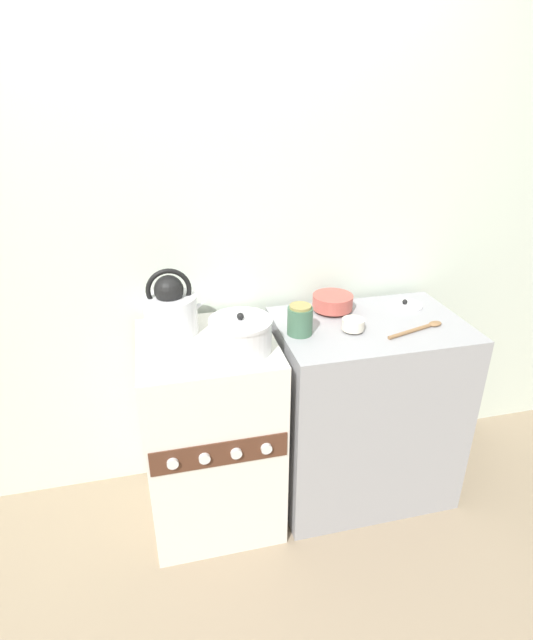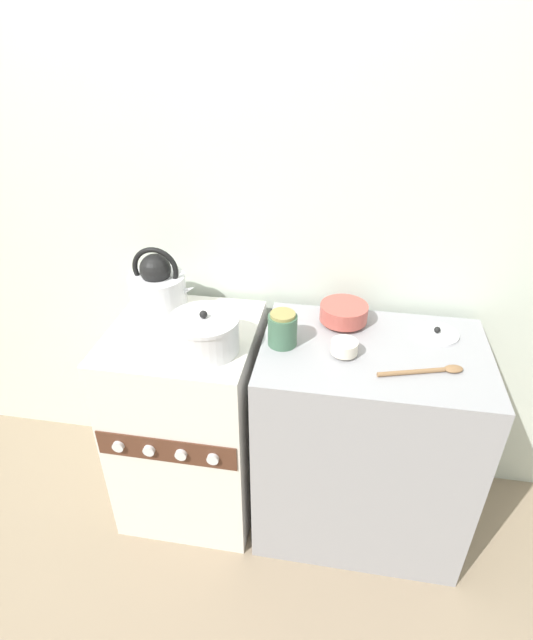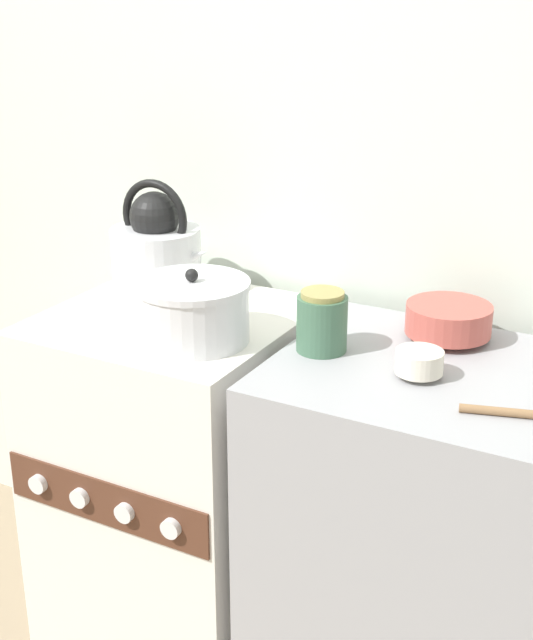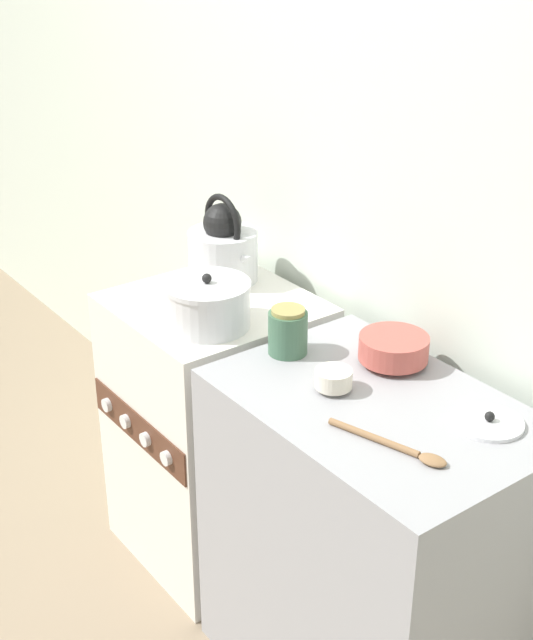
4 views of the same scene
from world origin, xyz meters
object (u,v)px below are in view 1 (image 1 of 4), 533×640
object	(u,v)px
enamel_bowl	(333,302)
storage_jar	(300,320)
cooking_pot	(241,335)
small_ceramic_bowl	(353,324)
loose_pot_lid	(404,305)
kettle	(171,309)
stove	(211,432)

from	to	relation	value
enamel_bowl	storage_jar	bearing A→B (deg)	-139.12
cooking_pot	small_ceramic_bowl	size ratio (longest dim) A/B	2.63
loose_pot_lid	kettle	bearing A→B (deg)	-179.32
enamel_bowl	small_ceramic_bowl	xyz separation A→B (m)	(0.01, -0.22, -0.01)
stove	kettle	world-z (taller)	kettle
enamel_bowl	small_ceramic_bowl	size ratio (longest dim) A/B	1.95
stove	storage_jar	bearing A→B (deg)	-2.76
stove	loose_pot_lid	world-z (taller)	loose_pot_lid
loose_pot_lid	cooking_pot	bearing A→B (deg)	-164.03
storage_jar	cooking_pot	bearing A→B (deg)	-162.97
stove	loose_pot_lid	size ratio (longest dim) A/B	5.59
kettle	small_ceramic_bowl	world-z (taller)	kettle
cooking_pot	storage_jar	xyz separation A→B (m)	(0.26, 0.08, -0.00)
cooking_pot	small_ceramic_bowl	distance (m)	0.49
cooking_pot	storage_jar	size ratio (longest dim) A/B	1.92
cooking_pot	enamel_bowl	distance (m)	0.55
stove	small_ceramic_bowl	world-z (taller)	small_ceramic_bowl
kettle	stove	bearing A→B (deg)	-45.13
stove	enamel_bowl	distance (m)	0.80
stove	cooking_pot	size ratio (longest dim) A/B	3.67
stove	cooking_pot	distance (m)	0.54
kettle	enamel_bowl	bearing A→B (deg)	3.24
kettle	cooking_pot	bearing A→B (deg)	-41.95
cooking_pot	loose_pot_lid	world-z (taller)	cooking_pot
stove	loose_pot_lid	bearing A→B (deg)	8.17
kettle	loose_pot_lid	bearing A→B (deg)	0.68
small_ceramic_bowl	storage_jar	distance (m)	0.23
kettle	small_ceramic_bowl	bearing A→B (deg)	-13.29
stove	loose_pot_lid	distance (m)	1.07
storage_jar	kettle	bearing A→B (deg)	164.47
small_ceramic_bowl	loose_pot_lid	xyz separation A→B (m)	(0.34, 0.19, -0.03)
enamel_bowl	small_ceramic_bowl	distance (m)	0.22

